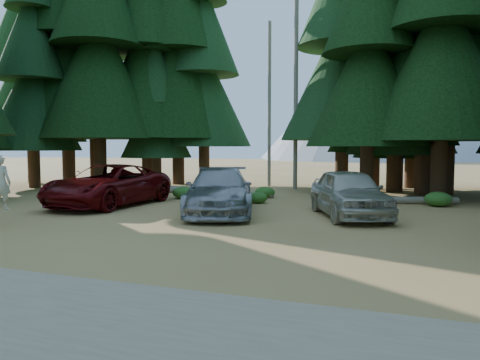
% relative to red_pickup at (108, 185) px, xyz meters
% --- Properties ---
extents(ground, '(160.00, 160.00, 0.00)m').
position_rel_red_pickup_xyz_m(ground, '(4.57, -4.35, -0.84)').
color(ground, olive).
rests_on(ground, ground).
extents(forest_belt_north, '(36.00, 7.00, 22.00)m').
position_rel_red_pickup_xyz_m(forest_belt_north, '(4.57, 10.65, -0.84)').
color(forest_belt_north, black).
rests_on(forest_belt_north, ground).
extents(snag_front, '(0.24, 0.24, 12.00)m').
position_rel_red_pickup_xyz_m(snag_front, '(5.37, 10.15, 5.16)').
color(snag_front, '#6D6657').
rests_on(snag_front, ground).
extents(snag_back, '(0.20, 0.20, 10.00)m').
position_rel_red_pickup_xyz_m(snag_back, '(3.37, 11.65, 4.16)').
color(snag_back, '#6D6657').
rests_on(snag_back, ground).
extents(mountain_peak, '(48.00, 50.00, 28.00)m').
position_rel_red_pickup_xyz_m(mountain_peak, '(1.99, 83.88, 11.86)').
color(mountain_peak, gray).
rests_on(mountain_peak, ground).
extents(red_pickup, '(2.86, 6.11, 1.69)m').
position_rel_red_pickup_xyz_m(red_pickup, '(0.00, 0.00, 0.00)').
color(red_pickup, '#58070A').
rests_on(red_pickup, ground).
extents(silver_minivan_center, '(4.06, 6.07, 1.63)m').
position_rel_red_pickup_xyz_m(silver_minivan_center, '(5.16, -0.54, -0.03)').
color(silver_minivan_center, '#9A9CA1').
rests_on(silver_minivan_center, ground).
extents(silver_minivan_right, '(3.72, 5.25, 1.66)m').
position_rel_red_pickup_xyz_m(silver_minivan_right, '(9.62, 0.28, -0.01)').
color(silver_minivan_right, '#BCB9A7').
rests_on(silver_minivan_right, ground).
extents(frisbee_player, '(0.70, 0.55, 1.67)m').
position_rel_red_pickup_xyz_m(frisbee_player, '(-0.07, -5.23, 0.48)').
color(frisbee_player, beige).
rests_on(frisbee_player, ground).
extents(log_left, '(4.48, 2.04, 0.33)m').
position_rel_red_pickup_xyz_m(log_left, '(-0.81, 5.61, -0.68)').
color(log_left, '#6D6657').
rests_on(log_left, ground).
extents(log_mid, '(3.43, 1.20, 0.29)m').
position_rel_red_pickup_xyz_m(log_mid, '(3.83, 5.48, -0.70)').
color(log_mid, '#6D6657').
rests_on(log_mid, ground).
extents(log_right, '(4.66, 1.56, 0.30)m').
position_rel_red_pickup_xyz_m(log_right, '(11.19, 4.80, -0.69)').
color(log_right, '#6D6657').
rests_on(log_right, ground).
extents(shrub_far_left, '(1.15, 1.15, 0.63)m').
position_rel_red_pickup_xyz_m(shrub_far_left, '(0.02, 3.61, -0.53)').
color(shrub_far_left, '#235C1B').
rests_on(shrub_far_left, ground).
extents(shrub_left, '(0.98, 0.98, 0.54)m').
position_rel_red_pickup_xyz_m(shrub_left, '(3.52, 5.65, -0.57)').
color(shrub_left, '#235C1B').
rests_on(shrub_left, ground).
extents(shrub_center_left, '(1.02, 1.02, 0.56)m').
position_rel_red_pickup_xyz_m(shrub_center_left, '(1.65, 3.46, -0.56)').
color(shrub_center_left, '#235C1B').
rests_on(shrub_center_left, ground).
extents(shrub_center_right, '(0.86, 0.86, 0.47)m').
position_rel_red_pickup_xyz_m(shrub_center_right, '(5.46, 2.95, -0.61)').
color(shrub_center_right, '#235C1B').
rests_on(shrub_center_right, ground).
extents(shrub_right, '(0.95, 0.95, 0.52)m').
position_rel_red_pickup_xyz_m(shrub_right, '(5.11, 5.14, -0.58)').
color(shrub_right, '#235C1B').
rests_on(shrub_right, ground).
extents(shrub_far_right, '(1.07, 1.07, 0.59)m').
position_rel_red_pickup_xyz_m(shrub_far_right, '(12.66, 4.43, -0.55)').
color(shrub_far_right, '#235C1B').
rests_on(shrub_far_right, ground).
extents(shrub_edge_west, '(0.91, 0.91, 0.50)m').
position_rel_red_pickup_xyz_m(shrub_edge_west, '(-4.97, 2.31, -0.59)').
color(shrub_edge_west, '#235C1B').
rests_on(shrub_edge_west, ground).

